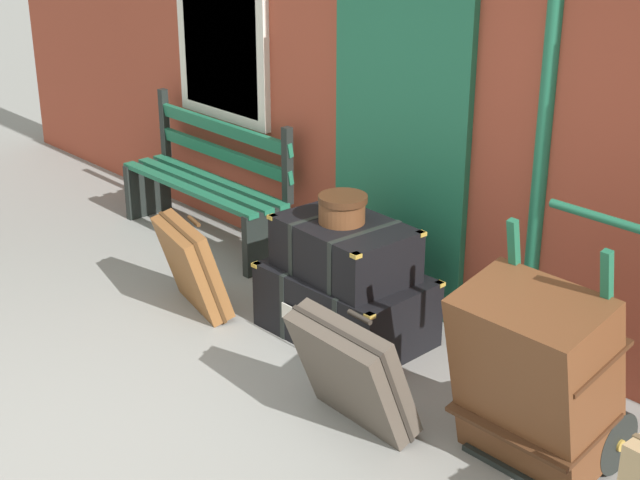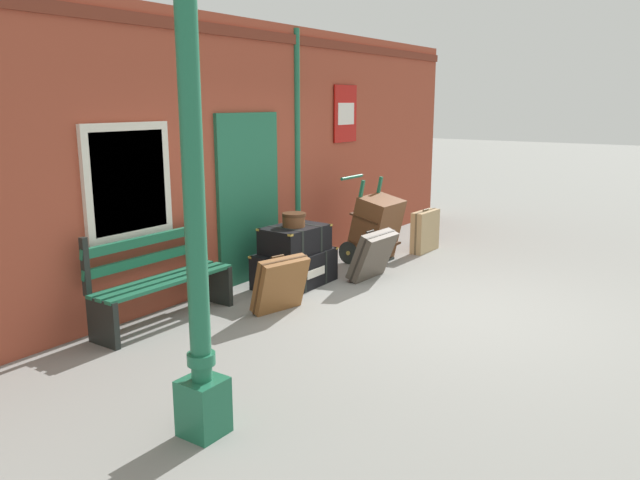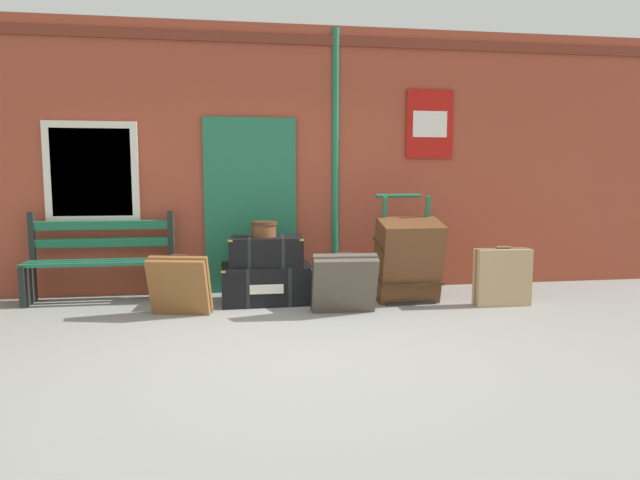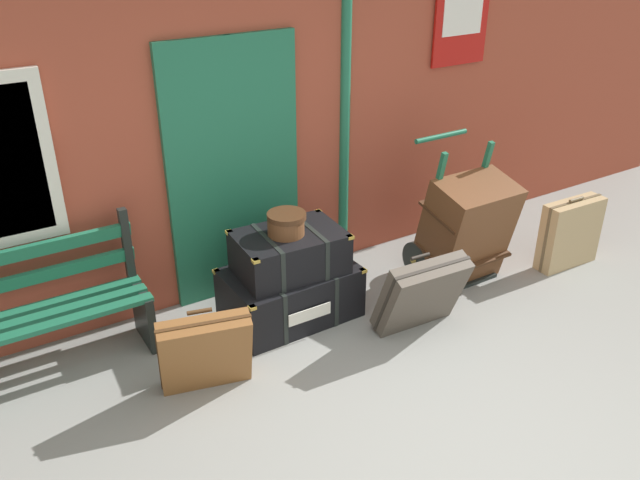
# 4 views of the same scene
# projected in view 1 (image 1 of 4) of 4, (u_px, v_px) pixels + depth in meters

# --- Properties ---
(ground_plane) EXTENTS (60.00, 60.00, 0.00)m
(ground_plane) POSITION_uv_depth(u_px,v_px,m) (92.00, 460.00, 4.68)
(ground_plane) COLOR gray
(brick_facade) EXTENTS (10.40, 0.35, 3.20)m
(brick_facade) POSITION_uv_depth(u_px,v_px,m) (451.00, 62.00, 5.71)
(brick_facade) COLOR #9E422D
(brick_facade) RESTS_ON ground
(platform_bench) EXTENTS (1.60, 0.43, 1.01)m
(platform_bench) POSITION_uv_depth(u_px,v_px,m) (208.00, 183.00, 7.19)
(platform_bench) COLOR #1E6647
(platform_bench) RESTS_ON ground
(steamer_trunk_base) EXTENTS (1.02, 0.68, 0.43)m
(steamer_trunk_base) POSITION_uv_depth(u_px,v_px,m) (346.00, 304.00, 5.82)
(steamer_trunk_base) COLOR black
(steamer_trunk_base) RESTS_ON ground
(steamer_trunk_middle) EXTENTS (0.84, 0.59, 0.33)m
(steamer_trunk_middle) POSITION_uv_depth(u_px,v_px,m) (345.00, 248.00, 5.67)
(steamer_trunk_middle) COLOR black
(steamer_trunk_middle) RESTS_ON steamer_trunk_base
(round_hatbox) EXTENTS (0.29, 0.29, 0.17)m
(round_hatbox) POSITION_uv_depth(u_px,v_px,m) (342.00, 207.00, 5.59)
(round_hatbox) COLOR brown
(round_hatbox) RESTS_ON steamer_trunk_middle
(porters_trolley) EXTENTS (0.71, 0.59, 1.20)m
(porters_trolley) POSITION_uv_depth(u_px,v_px,m) (553.00, 401.00, 4.67)
(porters_trolley) COLOR black
(porters_trolley) RESTS_ON ground
(large_brown_trunk) EXTENTS (0.70, 0.62, 0.96)m
(large_brown_trunk) POSITION_uv_depth(u_px,v_px,m) (536.00, 377.00, 4.49)
(large_brown_trunk) COLOR brown
(large_brown_trunk) RESTS_ON ground
(suitcase_brown) EXTENTS (0.68, 0.42, 0.63)m
(suitcase_brown) POSITION_uv_depth(u_px,v_px,m) (353.00, 373.00, 4.84)
(suitcase_brown) COLOR #51473D
(suitcase_brown) RESTS_ON ground
(suitcase_olive) EXTENTS (0.66, 0.45, 0.62)m
(suitcase_olive) POSITION_uv_depth(u_px,v_px,m) (192.00, 267.00, 6.09)
(suitcase_olive) COLOR brown
(suitcase_olive) RESTS_ON ground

